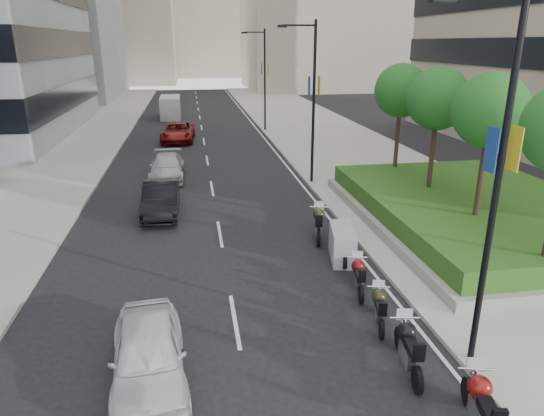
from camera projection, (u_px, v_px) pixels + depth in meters
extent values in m
plane|color=black|center=(318.00, 410.00, 10.91)|extent=(160.00, 160.00, 0.00)
cube|color=#9E9B93|center=(332.00, 141.00, 40.29)|extent=(10.00, 100.00, 0.15)
cube|color=#9E9B93|center=(66.00, 150.00, 37.02)|extent=(8.00, 100.00, 0.15)
cube|color=silver|center=(269.00, 144.00, 39.48)|extent=(0.12, 100.00, 0.01)
cube|color=silver|center=(205.00, 146.00, 38.67)|extent=(0.12, 100.00, 0.01)
cube|color=gray|center=(478.00, 219.00, 21.69)|extent=(10.00, 14.00, 0.40)
cube|color=#1A4C15|center=(480.00, 206.00, 21.49)|extent=(9.40, 13.40, 0.80)
cylinder|color=#332319|center=(480.00, 186.00, 18.87)|extent=(0.22, 0.22, 4.00)
sphere|color=#1C5A1F|center=(490.00, 111.00, 17.94)|extent=(2.80, 2.80, 2.80)
cylinder|color=#332319|center=(431.00, 162.00, 22.61)|extent=(0.22, 0.22, 4.00)
sphere|color=#1C5A1F|center=(438.00, 99.00, 21.67)|extent=(2.80, 2.80, 2.80)
cylinder|color=#332319|center=(397.00, 145.00, 26.34)|extent=(0.22, 0.22, 4.00)
sphere|color=#1C5A1F|center=(401.00, 91.00, 25.40)|extent=(2.80, 2.80, 2.80)
cylinder|color=black|center=(495.00, 197.00, 11.06)|extent=(0.16, 0.16, 9.00)
cube|color=yellow|center=(514.00, 149.00, 10.74)|extent=(0.02, 0.45, 1.00)
cube|color=navy|center=(491.00, 150.00, 10.66)|extent=(0.02, 0.45, 1.00)
cylinder|color=black|center=(314.00, 106.00, 26.92)|extent=(0.16, 0.16, 9.00)
cylinder|color=black|center=(299.00, 25.00, 25.42)|extent=(1.80, 0.10, 0.10)
cube|color=black|center=(282.00, 26.00, 25.30)|extent=(0.50, 0.22, 0.14)
cube|color=yellow|center=(319.00, 86.00, 26.61)|extent=(0.02, 0.45, 1.00)
cube|color=navy|center=(309.00, 86.00, 26.52)|extent=(0.02, 0.45, 1.00)
cylinder|color=black|center=(265.00, 82.00, 43.72)|extent=(0.16, 0.16, 9.00)
cylinder|color=black|center=(254.00, 32.00, 42.22)|extent=(1.80, 0.10, 0.10)
cube|color=black|center=(244.00, 33.00, 42.10)|extent=(0.50, 0.22, 0.14)
cube|color=yellow|center=(268.00, 69.00, 43.41)|extent=(0.02, 0.45, 1.00)
cube|color=navy|center=(262.00, 69.00, 43.32)|extent=(0.02, 0.45, 1.00)
cylinder|color=black|center=(468.00, 392.00, 10.96)|extent=(0.29, 0.68, 0.67)
cube|color=silver|center=(482.00, 415.00, 10.04)|extent=(0.54, 0.97, 0.45)
sphere|color=maroon|center=(480.00, 387.00, 10.24)|extent=(0.52, 0.52, 0.52)
cube|color=black|center=(490.00, 413.00, 9.62)|extent=(0.49, 0.86, 0.17)
cylinder|color=silver|center=(477.00, 369.00, 10.44)|extent=(0.79, 0.25, 0.05)
cylinder|color=black|center=(417.00, 380.00, 11.38)|extent=(0.23, 0.66, 0.65)
cylinder|color=black|center=(400.00, 339.00, 12.96)|extent=(0.23, 0.66, 0.65)
cube|color=silver|center=(409.00, 353.00, 12.06)|extent=(0.45, 0.93, 0.44)
sphere|color=black|center=(407.00, 332.00, 12.26)|extent=(0.50, 0.50, 0.50)
cube|color=black|center=(414.00, 349.00, 11.66)|extent=(0.42, 0.82, 0.17)
cylinder|color=silver|center=(405.00, 318.00, 12.45)|extent=(0.77, 0.18, 0.05)
cylinder|color=black|center=(382.00, 329.00, 13.47)|extent=(0.25, 0.56, 0.55)
cylinder|color=black|center=(376.00, 303.00, 14.81)|extent=(0.25, 0.56, 0.55)
cube|color=silver|center=(379.00, 312.00, 14.05)|extent=(0.45, 0.80, 0.37)
sphere|color=#2A2A17|center=(379.00, 297.00, 14.22)|extent=(0.43, 0.43, 0.43)
cube|color=black|center=(381.00, 308.00, 13.71)|extent=(0.41, 0.71, 0.14)
cylinder|color=silver|center=(379.00, 287.00, 14.38)|extent=(0.65, 0.21, 0.04)
cylinder|color=black|center=(361.00, 295.00, 15.30)|extent=(0.23, 0.59, 0.58)
cylinder|color=black|center=(355.00, 273.00, 16.71)|extent=(0.23, 0.59, 0.58)
cube|color=silver|center=(359.00, 280.00, 15.91)|extent=(0.43, 0.83, 0.39)
sphere|color=#610E0C|center=(358.00, 266.00, 16.08)|extent=(0.45, 0.45, 0.45)
cube|color=black|center=(360.00, 276.00, 15.55)|extent=(0.40, 0.74, 0.15)
cylinder|color=silver|center=(357.00, 257.00, 16.26)|extent=(0.68, 0.18, 0.05)
cylinder|color=black|center=(344.00, 261.00, 17.66)|extent=(0.23, 0.62, 0.61)
cylinder|color=black|center=(340.00, 244.00, 19.14)|extent=(0.23, 0.62, 0.61)
cube|color=gray|center=(342.00, 244.00, 18.29)|extent=(1.21, 2.18, 1.22)
cylinder|color=black|center=(319.00, 238.00, 19.57)|extent=(0.30, 0.69, 0.68)
cylinder|color=black|center=(318.00, 223.00, 21.22)|extent=(0.30, 0.69, 0.68)
cube|color=silver|center=(319.00, 227.00, 20.29)|extent=(0.55, 0.98, 0.46)
sphere|color=#2B2C18|center=(319.00, 215.00, 20.49)|extent=(0.52, 0.52, 0.52)
cube|color=black|center=(319.00, 222.00, 19.86)|extent=(0.50, 0.87, 0.17)
cylinder|color=silver|center=(319.00, 207.00, 20.69)|extent=(0.80, 0.26, 0.05)
imported|color=silver|center=(148.00, 354.00, 11.63)|extent=(2.11, 4.49, 1.48)
imported|color=black|center=(161.00, 199.00, 23.14)|extent=(1.67, 4.67, 1.53)
imported|color=#ACABAD|center=(167.00, 167.00, 29.22)|extent=(2.04, 4.94, 1.43)
imported|color=maroon|center=(178.00, 132.00, 40.37)|extent=(2.92, 5.69, 1.54)
cube|color=silver|center=(170.00, 107.00, 52.90)|extent=(2.08, 5.44, 2.28)
cube|color=silver|center=(170.00, 115.00, 51.14)|extent=(2.07, 1.31, 1.20)
cylinder|color=black|center=(162.00, 117.00, 51.18)|extent=(0.27, 0.76, 0.76)
cylinder|color=black|center=(179.00, 117.00, 51.45)|extent=(0.27, 0.76, 0.76)
cylinder|color=black|center=(164.00, 112.00, 54.63)|extent=(0.27, 0.76, 0.76)
cylinder|color=black|center=(179.00, 112.00, 54.90)|extent=(0.27, 0.76, 0.76)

